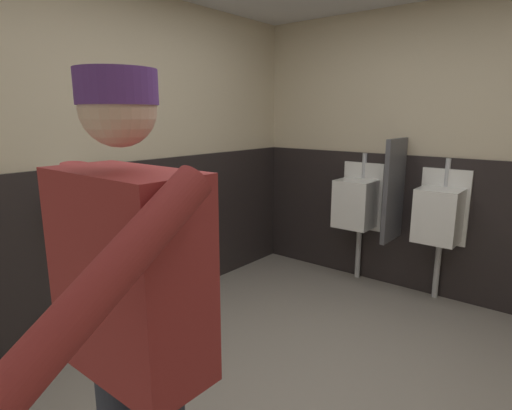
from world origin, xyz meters
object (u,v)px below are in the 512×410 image
urinal_left (357,203)px  hand_dryer (71,194)px  urinal_middle (439,214)px  person (130,320)px

urinal_left → hand_dryer: bearing=-113.7°
urinal_middle → hand_dryer: bearing=-127.6°
urinal_left → urinal_middle: (0.75, 0.00, 0.00)m
urinal_middle → person: 2.99m
urinal_middle → person: (-0.05, -2.98, 0.23)m
hand_dryer → urinal_left: bearing=66.3°
person → hand_dryer: 1.84m
urinal_left → hand_dryer: (-0.99, -2.27, 0.30)m
urinal_middle → hand_dryer: 2.88m
person → hand_dryer: size_ratio=6.12×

